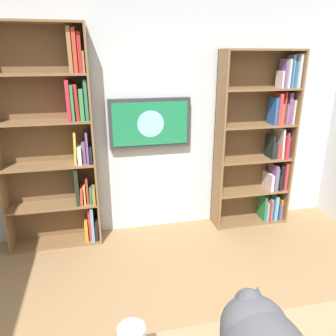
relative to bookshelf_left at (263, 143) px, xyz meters
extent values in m
cube|color=silver|center=(1.24, -0.17, 0.37)|extent=(4.52, 0.06, 2.70)
cube|color=brown|center=(-0.32, 0.02, 0.02)|extent=(0.02, 0.28, 2.01)
cube|color=brown|center=(0.55, 0.02, 0.02)|extent=(0.02, 0.28, 2.01)
cube|color=brown|center=(0.11, -0.11, 0.02)|extent=(0.89, 0.01, 2.01)
cube|color=brown|center=(0.11, 0.02, -0.97)|extent=(0.85, 0.27, 0.02)
cube|color=brown|center=(0.11, 0.02, -0.57)|extent=(0.85, 0.27, 0.02)
cube|color=brown|center=(0.11, 0.02, -0.18)|extent=(0.85, 0.27, 0.02)
cube|color=brown|center=(0.11, 0.02, 0.22)|extent=(0.85, 0.27, 0.02)
cube|color=brown|center=(0.11, 0.02, 0.62)|extent=(0.85, 0.27, 0.02)
cube|color=brown|center=(0.11, 0.02, 1.01)|extent=(0.85, 0.27, 0.02)
cube|color=orange|center=(-0.29, 0.03, -0.84)|extent=(0.02, 0.13, 0.25)
cube|color=#294999|center=(-0.25, 0.03, -0.86)|extent=(0.03, 0.20, 0.20)
cube|color=#64A1A0|center=(-0.21, 0.04, -0.81)|extent=(0.04, 0.16, 0.31)
cube|color=#275196|center=(-0.17, 0.04, -0.84)|extent=(0.03, 0.13, 0.25)
cube|color=#67989C|center=(-0.14, 0.03, -0.82)|extent=(0.02, 0.19, 0.28)
cube|color=#BD3734|center=(-0.12, 0.04, -0.83)|extent=(0.02, 0.24, 0.26)
cube|color=#6CA3B4|center=(-0.09, 0.02, -0.84)|extent=(0.03, 0.22, 0.24)
cube|color=#2E8044|center=(-0.06, 0.01, -0.81)|extent=(0.02, 0.20, 0.31)
cube|color=#B23B38|center=(-0.28, 0.02, -0.39)|extent=(0.03, 0.22, 0.34)
cube|color=black|center=(-0.24, 0.04, -0.41)|extent=(0.05, 0.13, 0.32)
cube|color=black|center=(-0.21, 0.04, -0.47)|extent=(0.02, 0.21, 0.19)
cube|color=#438545|center=(-0.18, 0.04, -0.43)|extent=(0.02, 0.15, 0.27)
cube|color=slate|center=(-0.15, 0.03, -0.41)|extent=(0.03, 0.20, 0.31)
cube|color=silver|center=(-0.10, 0.02, -0.46)|extent=(0.03, 0.23, 0.20)
cube|color=#833F89|center=(-0.29, 0.02, -0.05)|extent=(0.02, 0.12, 0.24)
cube|color=#754C85|center=(-0.26, 0.04, -0.02)|extent=(0.03, 0.14, 0.30)
cube|color=#B22831|center=(-0.23, 0.04, -0.04)|extent=(0.04, 0.23, 0.26)
cube|color=beige|center=(-0.19, 0.01, 0.01)|extent=(0.04, 0.23, 0.35)
cube|color=#B23725|center=(-0.15, 0.02, -0.09)|extent=(0.03, 0.18, 0.16)
cube|color=#1E202F|center=(-0.11, 0.04, -0.08)|extent=(0.04, 0.14, 0.18)
cube|color=black|center=(-0.08, 0.02, -0.03)|extent=(0.02, 0.19, 0.26)
cube|color=silver|center=(-0.29, 0.04, 0.36)|extent=(0.02, 0.13, 0.26)
cube|color=#764782|center=(-0.25, 0.02, 0.40)|extent=(0.06, 0.14, 0.35)
cube|color=#80537A|center=(-0.21, 0.02, 0.34)|extent=(0.03, 0.17, 0.22)
cube|color=#B53128|center=(-0.18, 0.01, 0.41)|extent=(0.02, 0.16, 0.35)
cube|color=#966136|center=(-0.15, 0.03, 0.34)|extent=(0.03, 0.16, 0.23)
cube|color=#B63533|center=(-0.10, 0.02, 0.40)|extent=(0.04, 0.22, 0.34)
cube|color=#2658A0|center=(-0.06, 0.03, 0.38)|extent=(0.03, 0.17, 0.30)
cube|color=silver|center=(-0.29, 0.02, 0.80)|extent=(0.03, 0.21, 0.35)
cube|color=#689EAD|center=(-0.26, 0.04, 0.76)|extent=(0.02, 0.21, 0.27)
cube|color=#5D90B0|center=(-0.23, 0.03, 0.80)|extent=(0.03, 0.12, 0.34)
cube|color=#2844A0|center=(-0.19, 0.03, 0.76)|extent=(0.03, 0.16, 0.26)
cube|color=beige|center=(-0.16, 0.03, 0.78)|extent=(0.02, 0.21, 0.30)
cube|color=#724F87|center=(-0.13, 0.03, 0.77)|extent=(0.02, 0.15, 0.28)
cube|color=silver|center=(-0.10, 0.04, 0.72)|extent=(0.02, 0.14, 0.18)
cube|color=brown|center=(1.90, 0.02, 0.13)|extent=(0.02, 0.28, 2.23)
cube|color=brown|center=(2.36, -0.11, 0.13)|extent=(0.93, 0.01, 2.23)
cube|color=brown|center=(2.36, 0.02, -0.97)|extent=(0.89, 0.27, 0.02)
cube|color=brown|center=(2.36, 0.02, -0.53)|extent=(0.89, 0.27, 0.02)
cube|color=brown|center=(2.36, 0.02, -0.09)|extent=(0.89, 0.27, 0.02)
cube|color=brown|center=(2.36, 0.02, 0.35)|extent=(0.89, 0.27, 0.02)
cube|color=brown|center=(2.36, 0.02, 0.80)|extent=(0.89, 0.27, 0.02)
cube|color=brown|center=(2.36, 0.02, 1.24)|extent=(0.89, 0.27, 0.02)
cube|color=black|center=(1.94, 0.04, -0.85)|extent=(0.04, 0.17, 0.23)
cube|color=#6D9BB3|center=(1.98, 0.02, -0.76)|extent=(0.03, 0.23, 0.40)
cube|color=#C23233|center=(2.01, 0.03, -0.78)|extent=(0.02, 0.12, 0.37)
cube|color=orange|center=(2.05, 0.01, -0.85)|extent=(0.03, 0.20, 0.22)
cube|color=olive|center=(1.94, 0.04, -0.43)|extent=(0.03, 0.23, 0.17)
cube|color=#34723E|center=(1.98, 0.04, -0.43)|extent=(0.03, 0.13, 0.17)
cube|color=#B03633|center=(2.01, 0.02, -0.38)|extent=(0.02, 0.15, 0.27)
cube|color=gold|center=(2.04, 0.02, -0.42)|extent=(0.02, 0.19, 0.20)
cube|color=#C23D35|center=(2.07, 0.03, -0.43)|extent=(0.03, 0.21, 0.19)
cube|color=black|center=(2.10, 0.02, -0.32)|extent=(0.04, 0.22, 0.40)
cube|color=black|center=(1.94, 0.02, 0.01)|extent=(0.03, 0.21, 0.18)
cube|color=#744C84|center=(1.97, 0.01, 0.08)|extent=(0.02, 0.23, 0.32)
cube|color=slate|center=(2.01, 0.02, 0.03)|extent=(0.04, 0.12, 0.22)
cube|color=beige|center=(2.05, 0.03, 0.01)|extent=(0.04, 0.19, 0.18)
cube|color=gold|center=(2.09, 0.02, 0.09)|extent=(0.04, 0.14, 0.33)
cube|color=#327953|center=(1.94, 0.02, 0.56)|extent=(0.03, 0.19, 0.38)
cube|color=#3E8542|center=(1.99, 0.04, 0.51)|extent=(0.04, 0.20, 0.30)
cube|color=#AF2626|center=(2.03, 0.02, 0.54)|extent=(0.04, 0.17, 0.34)
cube|color=#388541|center=(2.07, 0.02, 0.53)|extent=(0.03, 0.24, 0.34)
cube|color=#BB2837|center=(2.10, 0.03, 0.56)|extent=(0.03, 0.24, 0.39)
cube|color=#9B7449|center=(1.94, 0.02, 0.90)|extent=(0.02, 0.21, 0.19)
cube|color=#AF292A|center=(1.97, 0.02, 0.98)|extent=(0.04, 0.13, 0.36)
cube|color=#C33C25|center=(2.01, 0.01, 1.00)|extent=(0.03, 0.18, 0.39)
cube|color=olive|center=(2.05, 0.04, 1.01)|extent=(0.04, 0.13, 0.40)
cube|color=#333338|center=(1.30, -0.09, 0.28)|extent=(0.87, 0.06, 0.53)
cube|color=#1E7F4C|center=(1.30, -0.05, 0.28)|extent=(0.80, 0.01, 0.46)
cylinder|color=#8CCCEA|center=(1.30, -0.05, 0.28)|extent=(0.29, 0.00, 0.29)
ellipsoid|color=#4C4C51|center=(1.31, 2.39, -0.05)|extent=(0.27, 0.26, 0.23)
sphere|color=#4C4C51|center=(1.31, 2.33, 0.01)|extent=(0.12, 0.12, 0.12)
cone|color=#4C4C51|center=(1.28, 2.33, 0.06)|extent=(0.05, 0.05, 0.07)
cone|color=#4C4C51|center=(1.34, 2.33, 0.06)|extent=(0.05, 0.05, 0.07)
cone|color=beige|center=(1.28, 2.34, 0.05)|extent=(0.03, 0.03, 0.05)
cone|color=beige|center=(1.34, 2.34, 0.05)|extent=(0.03, 0.03, 0.05)
camera|label=1|loc=(1.86, 3.29, 0.96)|focal=34.67mm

